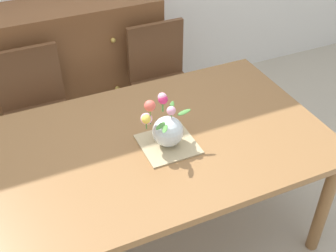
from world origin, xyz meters
name	(u,v)px	position (x,y,z in m)	size (l,w,h in m)	color
ground_plane	(153,235)	(0.00, 0.00, 0.00)	(12.00, 12.00, 0.00)	#B7AD99
dining_table	(151,153)	(0.00, 0.00, 0.67)	(1.83, 1.09, 0.74)	olive
chair_left	(37,107)	(-0.45, 0.89, 0.52)	(0.42, 0.42, 0.90)	brown
chair_right	(162,78)	(0.45, 0.89, 0.52)	(0.42, 0.42, 0.90)	brown
dresser	(68,69)	(-0.13, 1.33, 0.50)	(1.40, 0.47, 1.00)	brown
placemat	(168,144)	(0.07, -0.06, 0.75)	(0.27, 0.27, 0.01)	tan
flower_vase	(166,128)	(0.07, -0.05, 0.85)	(0.25, 0.25, 0.27)	silver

